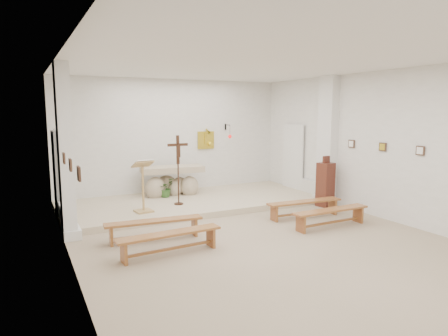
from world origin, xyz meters
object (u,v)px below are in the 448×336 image
altar (172,183)px  bench_right_front (304,205)px  donation_pedestal (325,184)px  bench_left_front (154,225)px  lectern (143,186)px  crucifix_stand (178,165)px  bench_left_second (170,238)px  bench_right_second (331,214)px

altar → bench_right_front: altar is taller
donation_pedestal → bench_right_front: donation_pedestal is taller
altar → bench_left_front: bearing=-108.4°
donation_pedestal → lectern: bearing=158.1°
altar → lectern: bearing=-122.0°
crucifix_stand → bench_left_front: size_ratio=0.92×
altar → donation_pedestal: donation_pedestal is taller
bench_left_front → bench_left_second: bearing=-84.5°
donation_pedestal → bench_left_front: bearing=178.1°
donation_pedestal → bench_right_second: 2.03m
lectern → bench_left_second: bearing=-103.3°
lectern → bench_right_front: (3.48, -1.70, -0.48)m
crucifix_stand → bench_left_front: 2.60m
bench_left_second → crucifix_stand: bearing=63.2°
lectern → crucifix_stand: bearing=12.3°
crucifix_stand → bench_right_second: 3.97m
donation_pedestal → bench_left_front: donation_pedestal is taller
bench_right_front → lectern: bearing=158.2°
donation_pedestal → altar: bearing=133.0°
bench_left_second → bench_right_second: bearing=-3.4°
bench_left_front → donation_pedestal: bearing=13.2°
altar → donation_pedestal: (3.42, -2.63, 0.10)m
bench_left_front → bench_right_second: size_ratio=1.01×
bench_left_front → bench_right_second: (3.76, -0.92, 0.00)m
crucifix_stand → donation_pedestal: 3.98m
bench_left_front → bench_right_second: same height
altar → bench_left_front: altar is taller
bench_left_second → altar: bearing=66.4°
altar → bench_left_second: (-1.55, -4.22, -0.19)m
lectern → bench_left_second: lectern is taller
crucifix_stand → donation_pedestal: crucifix_stand is taller
bench_right_front → bench_left_front: bearing=-175.7°
donation_pedestal → bench_right_front: (-1.22, -0.67, -0.30)m
lectern → bench_right_front: lectern is taller
lectern → bench_right_second: bearing=-44.4°
lectern → crucifix_stand: crucifix_stand is taller
bench_right_front → bench_left_second: same height
lectern → bench_right_second: 4.39m
altar → donation_pedestal: 4.32m
crucifix_stand → bench_right_front: bearing=-41.5°
bench_left_front → bench_right_front: bearing=5.5°
crucifix_stand → bench_left_second: (-1.30, -2.99, -0.88)m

